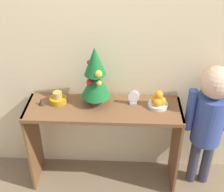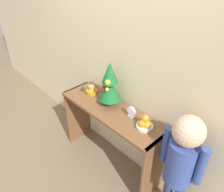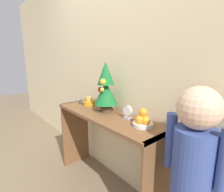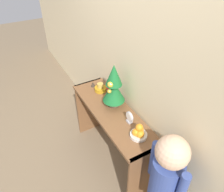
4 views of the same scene
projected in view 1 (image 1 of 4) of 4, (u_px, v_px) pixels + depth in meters
back_wall at (105, 42)px, 2.41m from camera, size 7.00×0.05×2.50m
console_table at (104, 126)px, 2.56m from camera, size 1.24×0.38×0.80m
mini_tree at (95, 77)px, 2.37m from camera, size 0.23×0.23×0.49m
fruit_bowl at (158, 101)px, 2.44m from camera, size 0.16×0.16×0.14m
singing_bowl at (58, 99)px, 2.50m from camera, size 0.14×0.14×0.10m
desk_clock at (133, 98)px, 2.47m from camera, size 0.10×0.04×0.12m
figurine at (42, 101)px, 2.48m from camera, size 0.05×0.05×0.06m
child_figure at (210, 115)px, 2.47m from camera, size 0.39×0.25×1.17m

